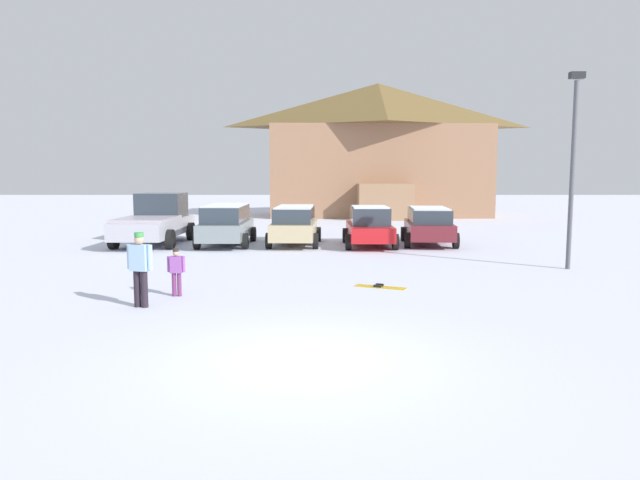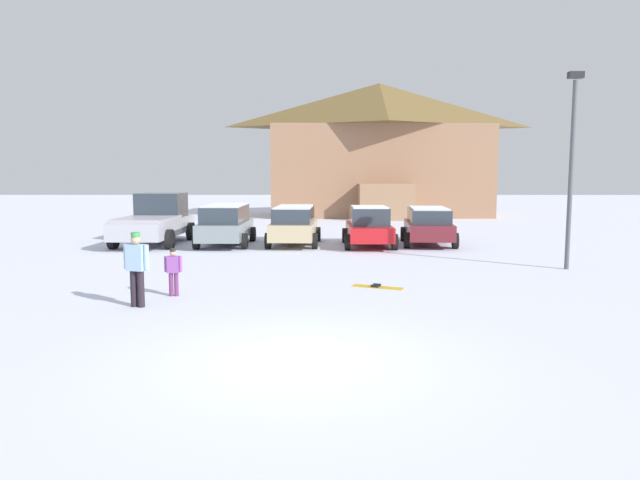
{
  "view_description": "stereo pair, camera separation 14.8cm",
  "coord_description": "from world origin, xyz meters",
  "px_view_note": "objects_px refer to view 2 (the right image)",
  "views": [
    {
      "loc": [
        0.27,
        -8.74,
        2.89
      ],
      "look_at": [
        0.33,
        7.22,
        1.1
      ],
      "focal_mm": 32.0,
      "sensor_mm": 36.0,
      "label": 1
    },
    {
      "loc": [
        0.42,
        -8.74,
        2.89
      ],
      "look_at": [
        0.33,
        7.22,
        1.1
      ],
      "focal_mm": 32.0,
      "sensor_mm": 36.0,
      "label": 2
    }
  ],
  "objects_px": {
    "ski_lodge": "(379,149)",
    "parked_beige_suv": "(294,224)",
    "parked_maroon_van": "(428,224)",
    "skier_adult_in_blue_parka": "(137,265)",
    "parked_red_sedan": "(369,226)",
    "lamp_post": "(572,161)",
    "pair_of_skis": "(377,287)",
    "pickup_truck": "(156,221)",
    "skier_child_in_purple_jacket": "(173,269)",
    "parked_grey_wagon": "(226,223)"
  },
  "relations": [
    {
      "from": "ski_lodge",
      "to": "parked_red_sedan",
      "type": "xyz_separation_m",
      "value": [
        -2.19,
        -18.74,
        -4.03
      ]
    },
    {
      "from": "parked_red_sedan",
      "to": "ski_lodge",
      "type": "bearing_deg",
      "value": 83.35
    },
    {
      "from": "parked_grey_wagon",
      "to": "skier_adult_in_blue_parka",
      "type": "relative_size",
      "value": 2.76
    },
    {
      "from": "lamp_post",
      "to": "pair_of_skis",
      "type": "bearing_deg",
      "value": -154.18
    },
    {
      "from": "ski_lodge",
      "to": "pair_of_skis",
      "type": "height_order",
      "value": "ski_lodge"
    },
    {
      "from": "ski_lodge",
      "to": "parked_beige_suv",
      "type": "height_order",
      "value": "ski_lodge"
    },
    {
      "from": "skier_adult_in_blue_parka",
      "to": "parked_beige_suv",
      "type": "bearing_deg",
      "value": 75.86
    },
    {
      "from": "ski_lodge",
      "to": "lamp_post",
      "type": "xyz_separation_m",
      "value": [
        3.55,
        -24.51,
        -1.5
      ]
    },
    {
      "from": "lamp_post",
      "to": "ski_lodge",
      "type": "bearing_deg",
      "value": 98.25
    },
    {
      "from": "parked_maroon_van",
      "to": "skier_adult_in_blue_parka",
      "type": "relative_size",
      "value": 2.53
    },
    {
      "from": "parked_grey_wagon",
      "to": "pickup_truck",
      "type": "distance_m",
      "value": 3.14
    },
    {
      "from": "parked_red_sedan",
      "to": "skier_child_in_purple_jacket",
      "type": "height_order",
      "value": "parked_red_sedan"
    },
    {
      "from": "parked_grey_wagon",
      "to": "ski_lodge",
      "type": "bearing_deg",
      "value": 65.93
    },
    {
      "from": "pickup_truck",
      "to": "pair_of_skis",
      "type": "xyz_separation_m",
      "value": [
        8.61,
        -9.73,
        -0.97
      ]
    },
    {
      "from": "ski_lodge",
      "to": "parked_red_sedan",
      "type": "height_order",
      "value": "ski_lodge"
    },
    {
      "from": "parked_red_sedan",
      "to": "pickup_truck",
      "type": "height_order",
      "value": "pickup_truck"
    },
    {
      "from": "parked_beige_suv",
      "to": "skier_adult_in_blue_parka",
      "type": "bearing_deg",
      "value": -104.14
    },
    {
      "from": "parked_beige_suv",
      "to": "pickup_truck",
      "type": "height_order",
      "value": "pickup_truck"
    },
    {
      "from": "parked_maroon_van",
      "to": "ski_lodge",
      "type": "bearing_deg",
      "value": 91.18
    },
    {
      "from": "parked_maroon_van",
      "to": "skier_child_in_purple_jacket",
      "type": "distance_m",
      "value": 13.2
    },
    {
      "from": "parked_beige_suv",
      "to": "skier_child_in_purple_jacket",
      "type": "bearing_deg",
      "value": -103.04
    },
    {
      "from": "ski_lodge",
      "to": "skier_child_in_purple_jacket",
      "type": "relative_size",
      "value": 13.86
    },
    {
      "from": "pair_of_skis",
      "to": "parked_red_sedan",
      "type": "bearing_deg",
      "value": 86.93
    },
    {
      "from": "parked_maroon_van",
      "to": "parked_red_sedan",
      "type": "bearing_deg",
      "value": -167.25
    },
    {
      "from": "lamp_post",
      "to": "parked_maroon_van",
      "type": "bearing_deg",
      "value": 116.6
    },
    {
      "from": "pickup_truck",
      "to": "ski_lodge",
      "type": "bearing_deg",
      "value": 57.65
    },
    {
      "from": "pair_of_skis",
      "to": "lamp_post",
      "type": "height_order",
      "value": "lamp_post"
    },
    {
      "from": "ski_lodge",
      "to": "parked_beige_suv",
      "type": "xyz_separation_m",
      "value": [
        -5.29,
        -18.22,
        -3.98
      ]
    },
    {
      "from": "parked_red_sedan",
      "to": "lamp_post",
      "type": "bearing_deg",
      "value": -45.16
    },
    {
      "from": "parked_maroon_van",
      "to": "skier_adult_in_blue_parka",
      "type": "distance_m",
      "value": 14.42
    },
    {
      "from": "skier_adult_in_blue_parka",
      "to": "parked_red_sedan",
      "type": "bearing_deg",
      "value": 61.39
    },
    {
      "from": "pair_of_skis",
      "to": "skier_adult_in_blue_parka",
      "type": "bearing_deg",
      "value": -157.97
    },
    {
      "from": "parked_maroon_van",
      "to": "lamp_post",
      "type": "bearing_deg",
      "value": -63.4
    },
    {
      "from": "ski_lodge",
      "to": "parked_grey_wagon",
      "type": "bearing_deg",
      "value": -114.07
    },
    {
      "from": "parked_red_sedan",
      "to": "lamp_post",
      "type": "relative_size",
      "value": 0.68
    },
    {
      "from": "pickup_truck",
      "to": "lamp_post",
      "type": "distance_m",
      "value": 16.45
    },
    {
      "from": "pair_of_skis",
      "to": "ski_lodge",
      "type": "bearing_deg",
      "value": 84.48
    },
    {
      "from": "parked_grey_wagon",
      "to": "parked_maroon_van",
      "type": "distance_m",
      "value": 8.54
    },
    {
      "from": "parked_beige_suv",
      "to": "parked_red_sedan",
      "type": "xyz_separation_m",
      "value": [
        3.1,
        -0.52,
        -0.05
      ]
    },
    {
      "from": "parked_beige_suv",
      "to": "parked_grey_wagon",
      "type": "bearing_deg",
      "value": -178.64
    },
    {
      "from": "lamp_post",
      "to": "parked_red_sedan",
      "type": "bearing_deg",
      "value": 134.84
    },
    {
      "from": "parked_beige_suv",
      "to": "pickup_truck",
      "type": "xyz_separation_m",
      "value": [
        -5.98,
        0.44,
        0.1
      ]
    },
    {
      "from": "pickup_truck",
      "to": "skier_child_in_purple_jacket",
      "type": "bearing_deg",
      "value": -71.72
    },
    {
      "from": "parked_beige_suv",
      "to": "skier_adult_in_blue_parka",
      "type": "relative_size",
      "value": 2.67
    },
    {
      "from": "parked_beige_suv",
      "to": "skier_child_in_purple_jacket",
      "type": "relative_size",
      "value": 3.82
    },
    {
      "from": "pickup_truck",
      "to": "skier_adult_in_blue_parka",
      "type": "relative_size",
      "value": 3.4
    },
    {
      "from": "parked_beige_suv",
      "to": "parked_maroon_van",
      "type": "xyz_separation_m",
      "value": [
        5.66,
        0.06,
        -0.03
      ]
    },
    {
      "from": "pickup_truck",
      "to": "pair_of_skis",
      "type": "bearing_deg",
      "value": -48.49
    },
    {
      "from": "ski_lodge",
      "to": "pair_of_skis",
      "type": "bearing_deg",
      "value": -95.52
    },
    {
      "from": "parked_grey_wagon",
      "to": "parked_beige_suv",
      "type": "height_order",
      "value": "parked_grey_wagon"
    }
  ]
}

